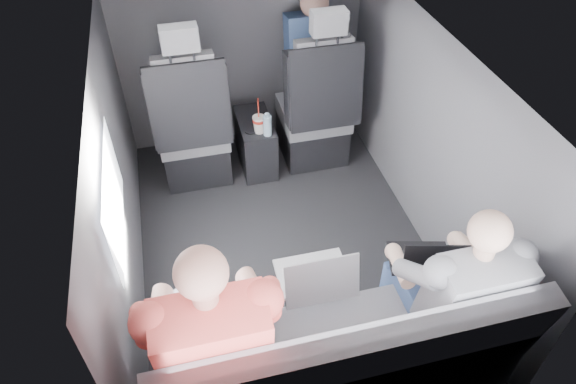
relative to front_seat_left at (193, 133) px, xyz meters
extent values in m
plane|color=black|center=(0.45, -0.84, -0.40)|extent=(2.60, 2.60, 0.00)
plane|color=#B2B2AD|center=(0.45, -0.84, 0.95)|extent=(2.60, 2.60, 0.00)
cube|color=#56565B|center=(-0.45, -0.84, 0.27)|extent=(0.02, 2.60, 1.35)
cube|color=#56565B|center=(1.35, -0.84, 0.27)|extent=(0.02, 2.60, 1.35)
cube|color=#56565B|center=(0.45, 0.46, 0.27)|extent=(1.80, 0.02, 1.35)
cube|color=#56565B|center=(0.45, -2.14, 0.27)|extent=(1.80, 0.02, 1.35)
cube|color=white|center=(-0.43, -1.14, 0.50)|extent=(0.02, 0.75, 0.42)
cube|color=black|center=(0.90, -0.17, 0.40)|extent=(0.35, 0.11, 0.59)
cube|color=black|center=(0.00, 0.08, -0.25)|extent=(0.46, 0.48, 0.30)
cube|color=#5A5A5E|center=(0.00, 0.06, -0.02)|extent=(0.48, 0.46, 0.14)
cube|color=#5A5A5E|center=(0.00, -0.14, 0.35)|extent=(0.38, 0.18, 0.61)
cube|color=black|center=(-0.22, -0.14, 0.32)|extent=(0.08, 0.21, 0.53)
cube|color=black|center=(0.22, -0.14, 0.32)|extent=(0.08, 0.21, 0.53)
cube|color=black|center=(0.00, -0.20, 0.34)|extent=(0.50, 0.11, 0.58)
cube|color=#5A5A5E|center=(0.00, -0.18, 0.79)|extent=(0.22, 0.10, 0.15)
cube|color=black|center=(0.90, 0.08, -0.25)|extent=(0.46, 0.48, 0.30)
cube|color=#5A5A5E|center=(0.90, 0.06, -0.02)|extent=(0.48, 0.46, 0.14)
cube|color=#5A5A5E|center=(0.90, -0.14, 0.35)|extent=(0.38, 0.18, 0.61)
cube|color=black|center=(0.68, -0.14, 0.32)|extent=(0.08, 0.21, 0.53)
cube|color=black|center=(1.12, -0.14, 0.32)|extent=(0.08, 0.21, 0.53)
cube|color=black|center=(0.90, -0.20, 0.34)|extent=(0.50, 0.11, 0.58)
cube|color=#5A5A5E|center=(0.90, -0.18, 0.79)|extent=(0.22, 0.10, 0.15)
cube|color=black|center=(0.45, 0.04, -0.20)|extent=(0.24, 0.48, 0.40)
cylinder|color=black|center=(0.40, -0.08, 0.00)|extent=(0.09, 0.09, 0.01)
cylinder|color=black|center=(0.51, -0.08, 0.00)|extent=(0.09, 0.09, 0.01)
cube|color=#5A5A5E|center=(0.45, -1.86, -0.18)|extent=(1.60, 0.50, 0.45)
cube|color=#5A5A5E|center=(0.45, -2.09, 0.28)|extent=(1.60, 0.17, 0.47)
cylinder|color=red|center=(0.46, -0.10, 0.10)|extent=(0.09, 0.09, 0.02)
cylinder|color=white|center=(0.46, -0.10, 0.12)|extent=(0.09, 0.09, 0.01)
cylinder|color=red|center=(0.46, -0.10, 0.20)|extent=(0.01, 0.01, 0.15)
cylinder|color=#A4CBDE|center=(0.51, -0.15, 0.07)|extent=(0.06, 0.06, 0.15)
cylinder|color=#A4CBDE|center=(0.51, -0.15, 0.16)|extent=(0.03, 0.03, 0.02)
cube|color=silver|center=(-0.13, -1.58, 0.19)|extent=(0.40, 0.36, 0.02)
cube|color=silver|center=(-0.13, -1.60, 0.20)|extent=(0.30, 0.24, 0.00)
cube|color=silver|center=(-0.13, -1.51, 0.20)|extent=(0.11, 0.09, 0.00)
cube|color=silver|center=(-0.13, -1.74, 0.31)|extent=(0.33, 0.21, 0.23)
cube|color=silver|center=(-0.13, -1.73, 0.31)|extent=(0.29, 0.17, 0.20)
cube|color=#B2B3B7|center=(0.42, -1.55, 0.19)|extent=(0.34, 0.24, 0.02)
cube|color=silver|center=(0.42, -1.57, 0.20)|extent=(0.28, 0.13, 0.00)
cube|color=#B2B3B7|center=(0.42, -1.48, 0.20)|extent=(0.10, 0.05, 0.00)
cube|color=#B2B3B7|center=(0.42, -1.70, 0.31)|extent=(0.34, 0.07, 0.23)
cube|color=silver|center=(0.42, -1.69, 0.31)|extent=(0.30, 0.06, 0.19)
cube|color=black|center=(0.96, -1.59, 0.19)|extent=(0.34, 0.28, 0.02)
cube|color=black|center=(0.96, -1.60, 0.20)|extent=(0.27, 0.17, 0.00)
cube|color=black|center=(0.96, -1.53, 0.20)|extent=(0.10, 0.07, 0.00)
cube|color=black|center=(0.96, -1.72, 0.30)|extent=(0.30, 0.13, 0.20)
cube|color=silver|center=(0.96, -1.71, 0.29)|extent=(0.27, 0.11, 0.17)
cube|color=#37373D|center=(-0.20, -1.74, 0.12)|extent=(0.16, 0.46, 0.14)
cube|color=#37373D|center=(0.03, -1.74, 0.12)|extent=(0.16, 0.46, 0.14)
cube|color=#37373D|center=(-0.20, -1.50, -0.18)|extent=(0.14, 0.14, 0.45)
cube|color=#37373D|center=(0.03, -1.50, -0.18)|extent=(0.14, 0.14, 0.45)
cube|color=#DF494D|center=(-0.09, -1.94, 0.37)|extent=(0.42, 0.28, 0.57)
sphere|color=tan|center=(-0.09, -1.91, 0.78)|extent=(0.19, 0.19, 0.19)
cylinder|color=tan|center=(-0.29, -1.66, 0.28)|extent=(0.12, 0.29, 0.13)
cylinder|color=tan|center=(0.12, -1.66, 0.28)|extent=(0.12, 0.29, 0.13)
cube|color=navy|center=(0.90, -1.74, 0.11)|extent=(0.14, 0.41, 0.12)
cube|color=navy|center=(1.10, -1.74, 0.11)|extent=(0.14, 0.41, 0.12)
cube|color=navy|center=(0.90, -1.53, -0.18)|extent=(0.12, 0.12, 0.45)
cube|color=navy|center=(1.10, -1.53, -0.18)|extent=(0.12, 0.12, 0.45)
cube|color=slate|center=(1.00, -1.94, 0.34)|extent=(0.37, 0.25, 0.50)
sphere|color=beige|center=(1.00, -1.91, 0.70)|extent=(0.17, 0.17, 0.17)
cylinder|color=beige|center=(0.82, -1.66, 0.25)|extent=(0.10, 0.26, 0.11)
cylinder|color=beige|center=(1.19, -1.66, 0.25)|extent=(0.10, 0.26, 0.11)
cube|color=navy|center=(0.94, 0.24, 0.38)|extent=(0.40, 0.25, 0.57)
sphere|color=tan|center=(0.94, 0.26, 0.73)|extent=(0.20, 0.20, 0.20)
cube|color=navy|center=(0.94, 0.30, 0.09)|extent=(0.34, 0.40, 0.12)
camera|label=1|loc=(-0.07, -3.02, 2.12)|focal=32.00mm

